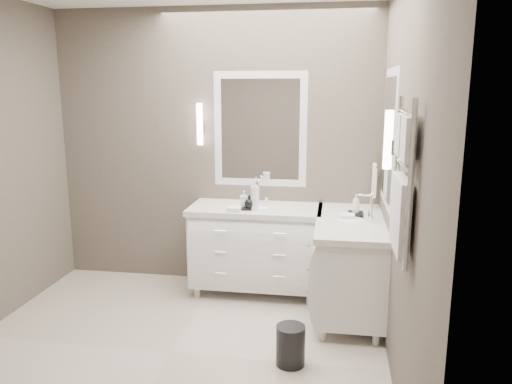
% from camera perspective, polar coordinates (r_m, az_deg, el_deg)
% --- Properties ---
extents(floor, '(3.20, 3.00, 0.01)m').
position_cam_1_polar(floor, '(3.99, -9.69, -17.67)').
color(floor, beige).
rests_on(floor, ground).
extents(wall_back, '(3.20, 0.01, 2.70)m').
position_cam_1_polar(wall_back, '(4.95, -4.68, 4.90)').
color(wall_back, '#544B43').
rests_on(wall_back, floor).
extents(wall_front, '(3.20, 0.01, 2.70)m').
position_cam_1_polar(wall_front, '(2.20, -23.56, -5.03)').
color(wall_front, '#544B43').
rests_on(wall_front, floor).
extents(wall_right, '(0.01, 3.00, 2.70)m').
position_cam_1_polar(wall_right, '(3.35, 16.38, 1.07)').
color(wall_right, '#544B43').
rests_on(wall_right, floor).
extents(vanity_back, '(1.24, 0.59, 0.97)m').
position_cam_1_polar(vanity_back, '(4.78, -0.03, -5.94)').
color(vanity_back, white).
rests_on(vanity_back, floor).
extents(vanity_right, '(0.59, 1.24, 0.97)m').
position_cam_1_polar(vanity_right, '(4.42, 10.65, -7.66)').
color(vanity_right, white).
rests_on(vanity_right, floor).
extents(mirror_back, '(0.90, 0.02, 1.10)m').
position_cam_1_polar(mirror_back, '(4.83, 0.46, 7.15)').
color(mirror_back, white).
rests_on(mirror_back, wall_back).
extents(mirror_right, '(0.02, 0.90, 1.10)m').
position_cam_1_polar(mirror_right, '(4.11, 14.94, 5.90)').
color(mirror_right, white).
rests_on(mirror_right, wall_right).
extents(sconce_back, '(0.06, 0.06, 0.40)m').
position_cam_1_polar(sconce_back, '(4.88, -6.45, 7.63)').
color(sconce_back, white).
rests_on(sconce_back, wall_back).
extents(sconce_right, '(0.06, 0.06, 0.40)m').
position_cam_1_polar(sconce_right, '(3.53, 14.88, 5.66)').
color(sconce_right, white).
rests_on(sconce_right, wall_right).
extents(towel_bar_corner, '(0.03, 0.22, 0.30)m').
position_cam_1_polar(towel_bar_corner, '(4.72, 13.37, 1.39)').
color(towel_bar_corner, white).
rests_on(towel_bar_corner, wall_right).
extents(towel_ladder, '(0.06, 0.58, 0.90)m').
position_cam_1_polar(towel_ladder, '(2.95, 16.32, 0.47)').
color(towel_ladder, white).
rests_on(towel_ladder, wall_right).
extents(waste_bin, '(0.22, 0.22, 0.29)m').
position_cam_1_polar(waste_bin, '(3.73, 3.96, -17.08)').
color(waste_bin, black).
rests_on(waste_bin, floor).
extents(amenity_tray_back, '(0.18, 0.15, 0.02)m').
position_cam_1_polar(amenity_tray_back, '(4.58, -1.07, -1.84)').
color(amenity_tray_back, black).
rests_on(amenity_tray_back, vanity_back).
extents(amenity_tray_right, '(0.14, 0.18, 0.03)m').
position_cam_1_polar(amenity_tray_right, '(4.44, 11.30, -2.50)').
color(amenity_tray_right, black).
rests_on(amenity_tray_right, vanity_right).
extents(water_bottle, '(0.08, 0.08, 0.22)m').
position_cam_1_polar(water_bottle, '(4.53, -0.16, -0.73)').
color(water_bottle, silver).
rests_on(water_bottle, vanity_back).
extents(soap_bottle_a, '(0.08, 0.08, 0.14)m').
position_cam_1_polar(soap_bottle_a, '(4.59, -1.39, -0.75)').
color(soap_bottle_a, white).
rests_on(soap_bottle_a, amenity_tray_back).
extents(soap_bottle_b, '(0.12, 0.12, 0.12)m').
position_cam_1_polar(soap_bottle_b, '(4.53, -0.76, -1.09)').
color(soap_bottle_b, black).
rests_on(soap_bottle_b, amenity_tray_back).
extents(soap_bottle_c, '(0.08, 0.08, 0.16)m').
position_cam_1_polar(soap_bottle_c, '(4.42, 11.35, -1.30)').
color(soap_bottle_c, white).
rests_on(soap_bottle_c, amenity_tray_right).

